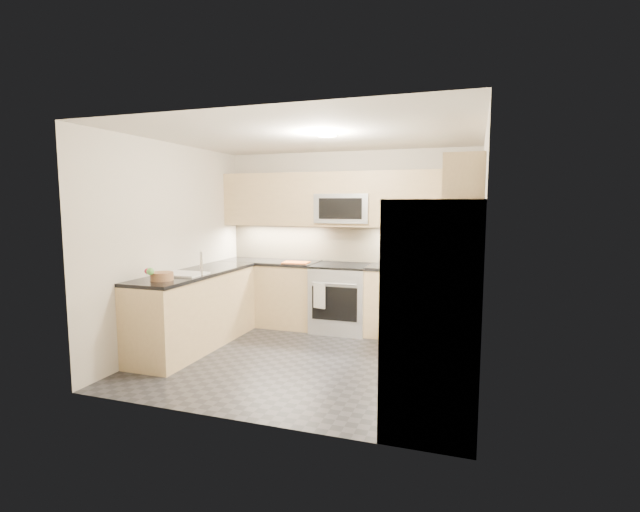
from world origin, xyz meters
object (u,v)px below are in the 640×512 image
(fruit_basket, at_px, (162,276))
(utensil_bowl, at_px, (450,262))
(refrigerator, at_px, (434,315))
(gas_range, at_px, (341,298))
(microwave, at_px, (344,208))
(cutting_board, at_px, (296,262))

(fruit_basket, bearing_deg, utensil_bowl, 33.13)
(refrigerator, xyz_separation_m, utensil_bowl, (-0.00, 2.39, 0.13))
(fruit_basket, bearing_deg, gas_range, 52.83)
(microwave, bearing_deg, gas_range, -90.00)
(fruit_basket, bearing_deg, microwave, 54.54)
(microwave, bearing_deg, refrigerator, -60.38)
(gas_range, height_order, refrigerator, refrigerator)
(gas_range, height_order, microwave, microwave)
(utensil_bowl, bearing_deg, cutting_board, -178.47)
(microwave, bearing_deg, cutting_board, -161.46)
(refrigerator, distance_m, fruit_basket, 2.96)
(utensil_bowl, bearing_deg, refrigerator, -89.91)
(microwave, height_order, utensil_bowl, microwave)
(refrigerator, bearing_deg, gas_range, 120.88)
(utensil_bowl, height_order, fruit_basket, utensil_bowl)
(microwave, relative_size, utensil_bowl, 2.50)
(microwave, height_order, cutting_board, microwave)
(gas_range, xyz_separation_m, fruit_basket, (-1.47, -1.94, 0.53))
(refrigerator, relative_size, utensil_bowl, 5.92)
(utensil_bowl, xyz_separation_m, cutting_board, (-2.09, -0.06, -0.08))
(refrigerator, bearing_deg, fruit_basket, 170.49)
(gas_range, height_order, utensil_bowl, utensil_bowl)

